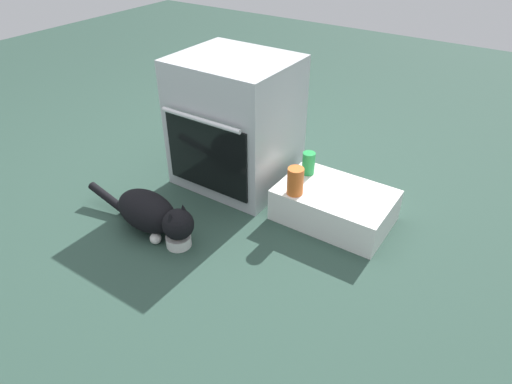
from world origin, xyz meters
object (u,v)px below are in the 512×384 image
object	(u,v)px
soda_can	(309,163)
food_bowl	(179,240)
cat	(152,213)
pantry_cabinet	(334,205)
oven	(235,123)
sauce_jar	(295,181)

from	to	relation	value
soda_can	food_bowl	bearing A→B (deg)	-115.87
cat	soda_can	xyz separation A→B (m)	(0.49, 0.66, 0.12)
cat	soda_can	world-z (taller)	soda_can
food_bowl	cat	world-z (taller)	cat
cat	pantry_cabinet	bearing A→B (deg)	42.87
cat	soda_can	bearing A→B (deg)	55.65
oven	cat	size ratio (longest dim) A/B	0.98
pantry_cabinet	sauce_jar	size ratio (longest dim) A/B	4.00
oven	cat	world-z (taller)	oven
pantry_cabinet	food_bowl	distance (m)	0.79
sauce_jar	cat	bearing A→B (deg)	-139.05
oven	sauce_jar	world-z (taller)	oven
pantry_cabinet	sauce_jar	bearing A→B (deg)	-140.49
sauce_jar	oven	bearing A→B (deg)	159.85
food_bowl	cat	size ratio (longest dim) A/B	0.17
pantry_cabinet	soda_can	distance (m)	0.26
food_bowl	sauce_jar	size ratio (longest dim) A/B	0.86
oven	food_bowl	size ratio (longest dim) A/B	5.93
oven	pantry_cabinet	world-z (taller)	oven
cat	soda_can	size ratio (longest dim) A/B	6.03
food_bowl	cat	distance (m)	0.19
pantry_cabinet	cat	world-z (taller)	cat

